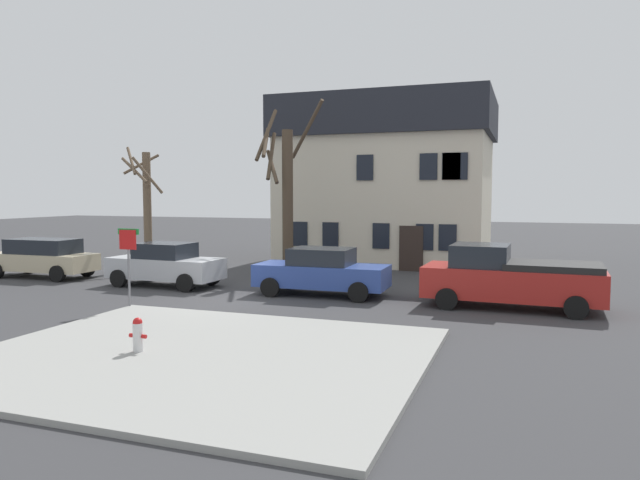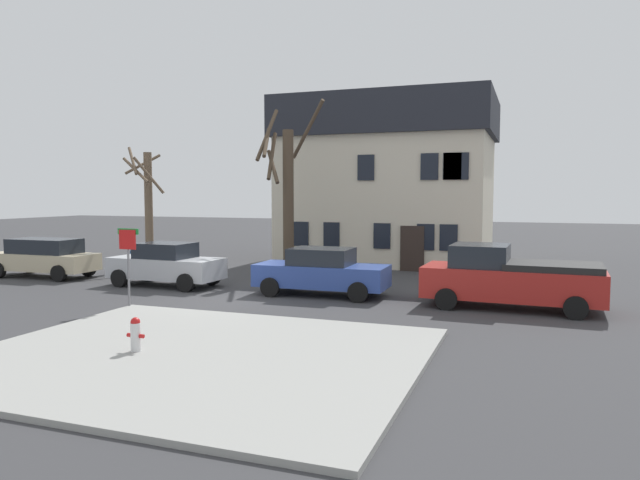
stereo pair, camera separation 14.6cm
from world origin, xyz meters
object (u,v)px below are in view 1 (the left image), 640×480
(tree_bare_near, at_px, (146,205))
(street_sign_pole, at_px, (128,253))
(pickup_truck_red, at_px, (510,278))
(tree_bare_mid, at_px, (286,192))
(car_beige_wagon, at_px, (42,257))
(fire_hydrant, at_px, (138,334))
(bicycle_leaning, at_px, (133,265))
(building_main, at_px, (387,180))
(car_blue_sedan, at_px, (322,272))
(car_silver_sedan, at_px, (165,265))

(tree_bare_near, xyz_separation_m, street_sign_pole, (5.54, -8.53, -1.29))
(street_sign_pole, bearing_deg, pickup_truck_red, 20.88)
(tree_bare_mid, xyz_separation_m, street_sign_pole, (-1.67, -8.47, -1.90))
(street_sign_pole, bearing_deg, car_beige_wagon, 150.23)
(fire_hydrant, bearing_deg, tree_bare_mid, 98.33)
(street_sign_pole, relative_size, bicycle_leaning, 1.45)
(pickup_truck_red, distance_m, fire_hydrant, 11.38)
(street_sign_pole, bearing_deg, bicycle_leaning, 126.52)
(fire_hydrant, bearing_deg, car_beige_wagon, 142.40)
(building_main, xyz_separation_m, car_blue_sedan, (0.25, -11.12, -3.47))
(bicycle_leaning, bearing_deg, tree_bare_near, 105.05)
(car_blue_sedan, distance_m, fire_hydrant, 8.80)
(tree_bare_near, relative_size, car_blue_sedan, 1.24)
(car_beige_wagon, distance_m, bicycle_leaning, 3.73)
(pickup_truck_red, bearing_deg, fire_hydrant, -131.43)
(car_silver_sedan, bearing_deg, pickup_truck_red, -0.31)
(pickup_truck_red, relative_size, street_sign_pole, 2.18)
(tree_bare_mid, xyz_separation_m, car_silver_sedan, (-3.30, -4.18, -2.82))
(tree_bare_mid, bearing_deg, bicycle_leaning, -166.71)
(tree_bare_near, bearing_deg, building_main, 34.88)
(car_beige_wagon, height_order, street_sign_pole, street_sign_pole)
(building_main, relative_size, car_blue_sedan, 2.29)
(street_sign_pole, bearing_deg, car_blue_sedan, 42.86)
(tree_bare_near, bearing_deg, pickup_truck_red, -14.55)
(car_silver_sedan, bearing_deg, street_sign_pole, -69.26)
(car_blue_sedan, height_order, bicycle_leaning, car_blue_sedan)
(bicycle_leaning, bearing_deg, building_main, 42.07)
(tree_bare_mid, bearing_deg, tree_bare_near, 179.52)
(tree_bare_near, relative_size, street_sign_pole, 2.31)
(building_main, relative_size, tree_bare_mid, 1.41)
(building_main, bearing_deg, tree_bare_mid, -111.84)
(fire_hydrant, relative_size, bicycle_leaning, 0.44)
(pickup_truck_red, relative_size, bicycle_leaning, 3.17)
(building_main, distance_m, tree_bare_mid, 7.63)
(car_beige_wagon, bearing_deg, tree_bare_mid, 22.10)
(tree_bare_near, xyz_separation_m, bicycle_leaning, (0.45, -1.66, -2.69))
(car_beige_wagon, height_order, pickup_truck_red, pickup_truck_red)
(tree_bare_near, relative_size, pickup_truck_red, 1.06)
(building_main, distance_m, car_blue_sedan, 11.65)
(car_beige_wagon, bearing_deg, bicycle_leaning, 38.82)
(fire_hydrant, distance_m, bicycle_leaning, 14.12)
(tree_bare_mid, xyz_separation_m, car_beige_wagon, (-9.64, -3.91, -2.80))
(car_beige_wagon, bearing_deg, car_silver_sedan, -2.42)
(building_main, distance_m, tree_bare_near, 12.29)
(fire_hydrant, distance_m, street_sign_pole, 5.71)
(car_silver_sedan, relative_size, bicycle_leaning, 2.62)
(fire_hydrant, bearing_deg, pickup_truck_red, 48.57)
(car_beige_wagon, height_order, car_blue_sedan, car_blue_sedan)
(pickup_truck_red, bearing_deg, tree_bare_near, 165.45)
(building_main, distance_m, pickup_truck_red, 13.50)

